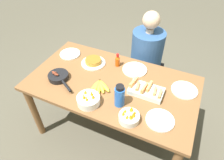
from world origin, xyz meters
The scene contains 15 objects.
ground_plane centered at (0.00, 0.00, 0.00)m, with size 14.00×14.00×0.00m, color #565142.
dining_table centered at (0.00, 0.00, 0.67)m, with size 1.61×0.90×0.77m.
banana_bunch centered at (-0.07, -0.12, 0.79)m, with size 0.19×0.20×0.04m.
melon_tray centered at (0.34, 0.00, 0.81)m, with size 0.31×0.18×0.10m.
skillet centered at (-0.49, -0.17, 0.80)m, with size 0.33×0.24×0.08m.
frittata_plate_center centered at (-0.30, 0.18, 0.80)m, with size 0.26×0.26×0.06m.
empty_plate_near_front centered at (0.14, 0.26, 0.78)m, with size 0.25×0.25×0.02m.
empty_plate_far_left centered at (0.65, 0.18, 0.78)m, with size 0.24×0.24×0.02m.
empty_plate_far_right centered at (0.53, -0.25, 0.78)m, with size 0.23×0.23×0.02m.
empty_plate_mid_edge centered at (-0.62, 0.22, 0.78)m, with size 0.23×0.23×0.02m.
fruit_bowl_mango centered at (0.31, -0.34, 0.81)m, with size 0.17×0.17×0.11m.
fruit_bowl_citrus centered at (-0.07, -0.32, 0.81)m, with size 0.20×0.20×0.13m.
water_bottle centered at (0.17, -0.22, 0.87)m, with size 0.09×0.09×0.21m.
hot_sauce_bottle centered at (-0.06, 0.26, 0.84)m, with size 0.05×0.05×0.15m.
person_figure centered at (0.14, 0.69, 0.50)m, with size 0.41×0.41×1.23m.
Camera 1 is at (0.59, -1.27, 2.08)m, focal length 32.00 mm.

